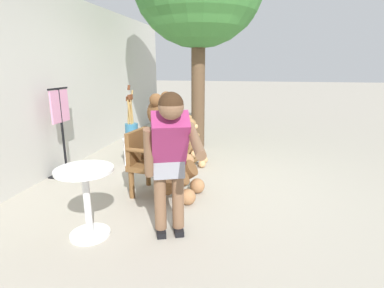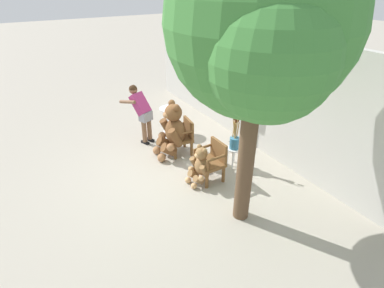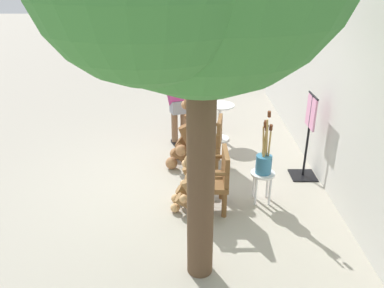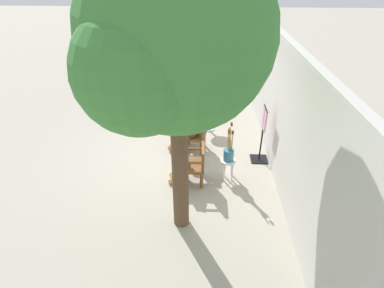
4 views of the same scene
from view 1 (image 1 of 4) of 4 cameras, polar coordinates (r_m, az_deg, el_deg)
The scene contains 11 objects.
ground_plane at distance 4.60m, azimuth 1.66°, elevation -6.67°, with size 60.00×60.00×0.00m, color #A8A091.
back_wall at distance 5.27m, azimuth -25.32°, elevation 10.31°, with size 10.00×0.16×2.80m, color beige.
wooden_chair_left at distance 4.01m, azimuth -8.13°, elevation -3.07°, with size 0.62×0.59×0.86m.
wooden_chair_right at distance 5.19m, azimuth -3.42°, elevation 1.12°, with size 0.57×0.53×0.86m.
teddy_bear_large at distance 3.86m, azimuth -4.79°, elevation -0.54°, with size 0.83×0.82×1.36m.
teddy_bear_small at distance 5.13m, azimuth -0.30°, elevation 0.53°, with size 0.52×0.49×0.86m.
person_visitor at distance 2.75m, azimuth -4.30°, elevation -1.94°, with size 0.76×0.67×1.48m.
white_stool at distance 5.29m, azimuth -11.29°, elevation -0.06°, with size 0.34×0.34×0.46m.
brush_bucket at distance 5.22m, azimuth -11.47°, elevation 3.18°, with size 0.22×0.22×0.91m.
round_side_table at distance 3.16m, azimuth -19.46°, elevation -9.09°, with size 0.56×0.56×0.72m.
clothing_display_stand at distance 4.97m, azimuth -23.46°, elevation 2.36°, with size 0.44×0.40×1.36m.
Camera 1 is at (-4.22, -0.74, 1.68)m, focal length 28.00 mm.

